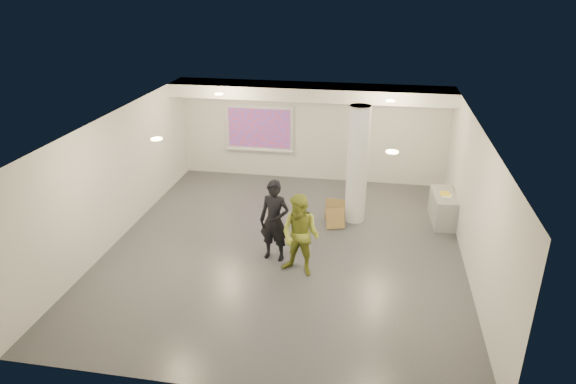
% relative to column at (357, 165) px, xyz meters
% --- Properties ---
extents(floor, '(8.00, 9.00, 0.01)m').
position_rel_column_xyz_m(floor, '(-1.50, -1.80, -1.50)').
color(floor, '#373A3F').
rests_on(floor, ground).
extents(ceiling, '(8.00, 9.00, 0.01)m').
position_rel_column_xyz_m(ceiling, '(-1.50, -1.80, 1.50)').
color(ceiling, white).
rests_on(ceiling, floor).
extents(wall_back, '(8.00, 0.01, 3.00)m').
position_rel_column_xyz_m(wall_back, '(-1.50, 2.70, 0.00)').
color(wall_back, silver).
rests_on(wall_back, floor).
extents(wall_front, '(8.00, 0.01, 3.00)m').
position_rel_column_xyz_m(wall_front, '(-1.50, -6.30, 0.00)').
color(wall_front, silver).
rests_on(wall_front, floor).
extents(wall_left, '(0.01, 9.00, 3.00)m').
position_rel_column_xyz_m(wall_left, '(-5.50, -1.80, 0.00)').
color(wall_left, silver).
rests_on(wall_left, floor).
extents(wall_right, '(0.01, 9.00, 3.00)m').
position_rel_column_xyz_m(wall_right, '(2.50, -1.80, 0.00)').
color(wall_right, silver).
rests_on(wall_right, floor).
extents(soffit_band, '(8.00, 1.10, 0.36)m').
position_rel_column_xyz_m(soffit_band, '(-1.50, 2.15, 1.32)').
color(soffit_band, white).
rests_on(soffit_band, ceiling).
extents(downlight_nw, '(0.22, 0.22, 0.02)m').
position_rel_column_xyz_m(downlight_nw, '(-3.70, 0.70, 1.48)').
color(downlight_nw, '#E9C077').
rests_on(downlight_nw, ceiling).
extents(downlight_ne, '(0.22, 0.22, 0.02)m').
position_rel_column_xyz_m(downlight_ne, '(0.70, 0.70, 1.48)').
color(downlight_ne, '#E9C077').
rests_on(downlight_ne, ceiling).
extents(downlight_sw, '(0.22, 0.22, 0.02)m').
position_rel_column_xyz_m(downlight_sw, '(-3.70, -3.30, 1.48)').
color(downlight_sw, '#E9C077').
rests_on(downlight_sw, ceiling).
extents(downlight_se, '(0.22, 0.22, 0.02)m').
position_rel_column_xyz_m(downlight_se, '(0.70, -3.30, 1.48)').
color(downlight_se, '#E9C077').
rests_on(downlight_se, ceiling).
extents(column, '(0.52, 0.52, 3.00)m').
position_rel_column_xyz_m(column, '(0.00, 0.00, 0.00)').
color(column, white).
rests_on(column, floor).
extents(projection_screen, '(2.10, 0.13, 1.42)m').
position_rel_column_xyz_m(projection_screen, '(-3.10, 2.65, 0.03)').
color(projection_screen, silver).
rests_on(projection_screen, wall_back).
extents(credenza, '(0.62, 1.34, 0.76)m').
position_rel_column_xyz_m(credenza, '(2.22, 0.27, -1.12)').
color(credenza, gray).
rests_on(credenza, floor).
extents(papers_stack, '(0.27, 0.32, 0.02)m').
position_rel_column_xyz_m(papers_stack, '(2.26, 0.16, -0.73)').
color(papers_stack, white).
rests_on(papers_stack, credenza).
extents(postit_pad, '(0.26, 0.34, 0.03)m').
position_rel_column_xyz_m(postit_pad, '(2.21, 0.26, -0.72)').
color(postit_pad, yellow).
rests_on(postit_pad, credenza).
extents(cardboard_back, '(0.52, 0.23, 0.55)m').
position_rel_column_xyz_m(cardboard_back, '(-0.50, -0.06, -1.23)').
color(cardboard_back, olive).
rests_on(cardboard_back, floor).
extents(cardboard_front, '(0.51, 0.35, 0.50)m').
position_rel_column_xyz_m(cardboard_front, '(-0.45, -0.54, -1.25)').
color(cardboard_front, olive).
rests_on(cardboard_front, floor).
extents(woman, '(0.74, 0.54, 1.84)m').
position_rel_column_xyz_m(woman, '(-1.65, -2.26, -0.58)').
color(woman, black).
rests_on(woman, floor).
extents(man, '(1.03, 0.90, 1.78)m').
position_rel_column_xyz_m(man, '(-1.00, -2.78, -0.61)').
color(man, olive).
rests_on(man, floor).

